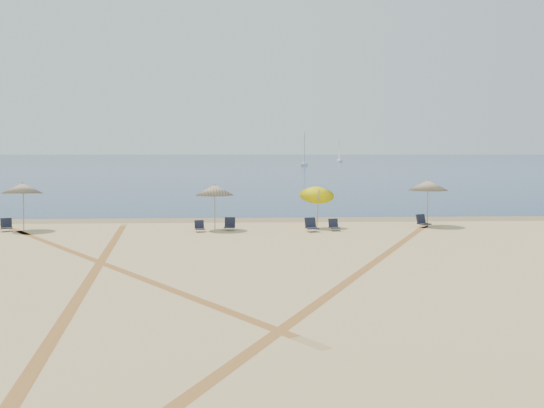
{
  "coord_description": "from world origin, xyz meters",
  "views": [
    {
      "loc": [
        -1.67,
        -13.32,
        4.29
      ],
      "look_at": [
        0.0,
        20.0,
        1.3
      ],
      "focal_mm": 40.83,
      "sensor_mm": 36.0,
      "label": 1
    }
  ],
  "objects_px": {
    "umbrella_4": "(428,185)",
    "chair_4": "(311,225)",
    "umbrella_1": "(22,188)",
    "sailboat_0": "(304,156)",
    "umbrella_3": "(317,191)",
    "sailboat_1": "(339,155)",
    "chair_2": "(200,227)",
    "chair_5": "(334,225)",
    "chair_3": "(230,225)",
    "umbrella_2": "(215,190)",
    "chair_1": "(6,226)",
    "chair_6": "(423,222)"
  },
  "relations": [
    {
      "from": "umbrella_4",
      "to": "chair_4",
      "type": "relative_size",
      "value": 3.23
    },
    {
      "from": "umbrella_1",
      "to": "sailboat_0",
      "type": "relative_size",
      "value": 0.31
    },
    {
      "from": "umbrella_3",
      "to": "chair_4",
      "type": "distance_m",
      "value": 2.31
    },
    {
      "from": "umbrella_4",
      "to": "sailboat_1",
      "type": "xyz_separation_m",
      "value": [
        21.97,
        169.2,
        -0.19
      ]
    },
    {
      "from": "umbrella_3",
      "to": "chair_2",
      "type": "height_order",
      "value": "umbrella_3"
    },
    {
      "from": "chair_2",
      "to": "chair_5",
      "type": "relative_size",
      "value": 0.99
    },
    {
      "from": "sailboat_1",
      "to": "chair_3",
      "type": "bearing_deg",
      "value": -103.58
    },
    {
      "from": "chair_3",
      "to": "chair_5",
      "type": "height_order",
      "value": "chair_3"
    },
    {
      "from": "chair_4",
      "to": "sailboat_0",
      "type": "distance_m",
      "value": 126.01
    },
    {
      "from": "umbrella_2",
      "to": "chair_2",
      "type": "relative_size",
      "value": 3.72
    },
    {
      "from": "chair_3",
      "to": "sailboat_1",
      "type": "xyz_separation_m",
      "value": [
        32.94,
        170.52,
        1.78
      ]
    },
    {
      "from": "umbrella_1",
      "to": "chair_2",
      "type": "relative_size",
      "value": 3.89
    },
    {
      "from": "umbrella_2",
      "to": "chair_1",
      "type": "relative_size",
      "value": 3.02
    },
    {
      "from": "sailboat_0",
      "to": "chair_1",
      "type": "bearing_deg",
      "value": -93.77
    },
    {
      "from": "chair_2",
      "to": "umbrella_1",
      "type": "bearing_deg",
      "value": 161.69
    },
    {
      "from": "umbrella_2",
      "to": "chair_1",
      "type": "bearing_deg",
      "value": -179.78
    },
    {
      "from": "chair_2",
      "to": "chair_4",
      "type": "distance_m",
      "value": 5.8
    },
    {
      "from": "umbrella_3",
      "to": "sailboat_0",
      "type": "relative_size",
      "value": 0.32
    },
    {
      "from": "chair_5",
      "to": "sailboat_1",
      "type": "relative_size",
      "value": 0.1
    },
    {
      "from": "chair_6",
      "to": "umbrella_4",
      "type": "bearing_deg",
      "value": 28.49
    },
    {
      "from": "umbrella_2",
      "to": "chair_6",
      "type": "distance_m",
      "value": 11.5
    },
    {
      "from": "umbrella_2",
      "to": "chair_4",
      "type": "xyz_separation_m",
      "value": [
        5.04,
        -0.96,
        -1.8
      ]
    },
    {
      "from": "chair_1",
      "to": "sailboat_1",
      "type": "bearing_deg",
      "value": 53.31
    },
    {
      "from": "chair_5",
      "to": "umbrella_1",
      "type": "bearing_deg",
      "value": 168.09
    },
    {
      "from": "chair_3",
      "to": "chair_6",
      "type": "bearing_deg",
      "value": 7.08
    },
    {
      "from": "umbrella_4",
      "to": "chair_1",
      "type": "bearing_deg",
      "value": -177.2
    },
    {
      "from": "chair_3",
      "to": "chair_5",
      "type": "relative_size",
      "value": 1.02
    },
    {
      "from": "sailboat_1",
      "to": "chair_2",
      "type": "bearing_deg",
      "value": -104.05
    },
    {
      "from": "chair_4",
      "to": "chair_5",
      "type": "distance_m",
      "value": 1.27
    },
    {
      "from": "chair_2",
      "to": "chair_3",
      "type": "height_order",
      "value": "chair_3"
    },
    {
      "from": "chair_6",
      "to": "sailboat_1",
      "type": "xyz_separation_m",
      "value": [
        22.39,
        169.75,
        1.77
      ]
    },
    {
      "from": "sailboat_1",
      "to": "chair_6",
      "type": "bearing_deg",
      "value": -100.16
    },
    {
      "from": "umbrella_1",
      "to": "chair_4",
      "type": "xyz_separation_m",
      "value": [
        15.09,
        -1.2,
        -1.91
      ]
    },
    {
      "from": "chair_3",
      "to": "chair_1",
      "type": "bearing_deg",
      "value": -178.12
    },
    {
      "from": "umbrella_3",
      "to": "chair_3",
      "type": "xyz_separation_m",
      "value": [
        -4.72,
        -0.77,
        -1.72
      ]
    },
    {
      "from": "chair_3",
      "to": "umbrella_1",
      "type": "bearing_deg",
      "value": -179.69
    },
    {
      "from": "chair_4",
      "to": "chair_5",
      "type": "relative_size",
      "value": 1.21
    },
    {
      "from": "chair_3",
      "to": "sailboat_1",
      "type": "bearing_deg",
      "value": 81.96
    },
    {
      "from": "chair_6",
      "to": "chair_3",
      "type": "bearing_deg",
      "value": 160.94
    },
    {
      "from": "umbrella_1",
      "to": "chair_6",
      "type": "relative_size",
      "value": 3.04
    },
    {
      "from": "umbrella_3",
      "to": "chair_5",
      "type": "xyz_separation_m",
      "value": [
        0.76,
        -1.18,
        -1.75
      ]
    },
    {
      "from": "chair_4",
      "to": "chair_5",
      "type": "height_order",
      "value": "chair_4"
    },
    {
      "from": "umbrella_4",
      "to": "chair_1",
      "type": "xyz_separation_m",
      "value": [
        -22.62,
        -1.11,
        -1.97
      ]
    },
    {
      "from": "chair_1",
      "to": "chair_6",
      "type": "xyz_separation_m",
      "value": [
        22.2,
        0.56,
        0.01
      ]
    },
    {
      "from": "umbrella_2",
      "to": "chair_2",
      "type": "distance_m",
      "value": 2.14
    },
    {
      "from": "chair_6",
      "to": "umbrella_1",
      "type": "bearing_deg",
      "value": 157.52
    },
    {
      "from": "chair_5",
      "to": "sailboat_1",
      "type": "xyz_separation_m",
      "value": [
        27.47,
        170.92,
        1.8
      ]
    },
    {
      "from": "sailboat_1",
      "to": "chair_4",
      "type": "bearing_deg",
      "value": -102.16
    },
    {
      "from": "umbrella_4",
      "to": "sailboat_0",
      "type": "height_order",
      "value": "sailboat_0"
    },
    {
      "from": "umbrella_3",
      "to": "umbrella_4",
      "type": "height_order",
      "value": "umbrella_3"
    }
  ]
}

